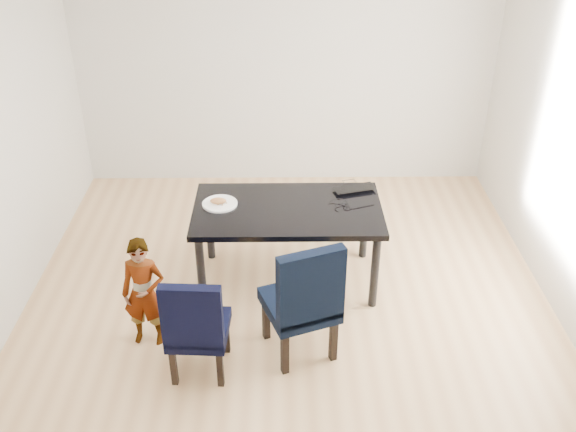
{
  "coord_description": "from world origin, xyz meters",
  "views": [
    {
      "loc": [
        -0.05,
        -4.18,
        3.48
      ],
      "look_at": [
        0.0,
        0.2,
        0.85
      ],
      "focal_mm": 40.0,
      "sensor_mm": 36.0,
      "label": 1
    }
  ],
  "objects_px": {
    "chair_left": "(198,321)",
    "plate": "(220,204)",
    "child": "(144,293)",
    "chair_right": "(299,295)",
    "laptop": "(352,186)",
    "dining_table": "(288,245)"
  },
  "relations": [
    {
      "from": "chair_left",
      "to": "plate",
      "type": "relative_size",
      "value": 2.95
    },
    {
      "from": "chair_left",
      "to": "child",
      "type": "bearing_deg",
      "value": 148.48
    },
    {
      "from": "chair_left",
      "to": "chair_right",
      "type": "bearing_deg",
      "value": 18.56
    },
    {
      "from": "chair_right",
      "to": "plate",
      "type": "height_order",
      "value": "chair_right"
    },
    {
      "from": "chair_right",
      "to": "child",
      "type": "height_order",
      "value": "chair_right"
    },
    {
      "from": "chair_left",
      "to": "chair_right",
      "type": "height_order",
      "value": "chair_right"
    },
    {
      "from": "chair_left",
      "to": "laptop",
      "type": "distance_m",
      "value": 1.93
    },
    {
      "from": "dining_table",
      "to": "chair_left",
      "type": "relative_size",
      "value": 1.8
    },
    {
      "from": "dining_table",
      "to": "child",
      "type": "xyz_separation_m",
      "value": [
        -1.1,
        -0.79,
        0.09
      ]
    },
    {
      "from": "dining_table",
      "to": "child",
      "type": "bearing_deg",
      "value": -144.48
    },
    {
      "from": "chair_right",
      "to": "plate",
      "type": "relative_size",
      "value": 3.44
    },
    {
      "from": "child",
      "to": "laptop",
      "type": "height_order",
      "value": "child"
    },
    {
      "from": "chair_right",
      "to": "laptop",
      "type": "height_order",
      "value": "chair_right"
    },
    {
      "from": "child",
      "to": "laptop",
      "type": "xyz_separation_m",
      "value": [
        1.68,
        1.14,
        0.3
      ]
    },
    {
      "from": "chair_right",
      "to": "plate",
      "type": "distance_m",
      "value": 1.19
    },
    {
      "from": "chair_right",
      "to": "child",
      "type": "relative_size",
      "value": 1.11
    },
    {
      "from": "chair_left",
      "to": "dining_table",
      "type": "bearing_deg",
      "value": 62.24
    },
    {
      "from": "plate",
      "to": "laptop",
      "type": "relative_size",
      "value": 0.82
    },
    {
      "from": "chair_left",
      "to": "chair_right",
      "type": "relative_size",
      "value": 0.86
    },
    {
      "from": "child",
      "to": "plate",
      "type": "relative_size",
      "value": 3.1
    },
    {
      "from": "chair_left",
      "to": "plate",
      "type": "xyz_separation_m",
      "value": [
        0.08,
        1.16,
        0.31
      ]
    },
    {
      "from": "dining_table",
      "to": "child",
      "type": "relative_size",
      "value": 1.72
    }
  ]
}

